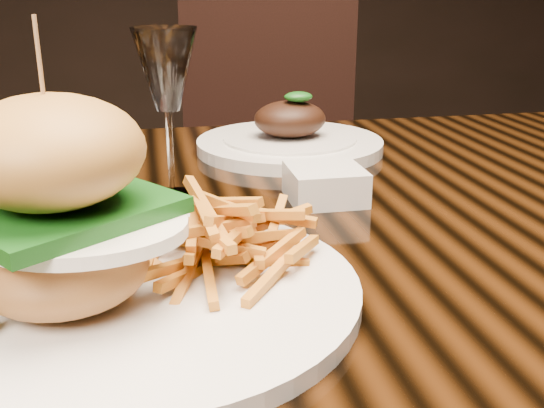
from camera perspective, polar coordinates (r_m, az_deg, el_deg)
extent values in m
cube|color=black|center=(0.74, 1.45, -1.73)|extent=(1.60, 0.90, 0.04)
cylinder|color=silver|center=(0.53, -11.02, -7.77)|extent=(0.34, 0.34, 0.01)
ellipsoid|color=olive|center=(0.50, -18.14, -5.55)|extent=(0.13, 0.13, 0.06)
ellipsoid|color=white|center=(0.47, -16.19, -2.39)|extent=(0.14, 0.11, 0.01)
ellipsoid|color=orange|center=(0.47, -12.75, -1.59)|extent=(0.03, 0.03, 0.01)
cube|color=#175A16|center=(0.48, -18.68, -0.77)|extent=(0.19, 0.19, 0.01)
ellipsoid|color=#A36D2C|center=(0.47, -19.27, 4.49)|extent=(0.13, 0.13, 0.08)
cylinder|color=#9F744A|center=(0.46, -19.82, 9.27)|extent=(0.00, 0.00, 0.10)
cube|color=silver|center=(0.75, 4.78, 1.81)|extent=(0.10, 0.10, 0.04)
cylinder|color=white|center=(0.77, -8.88, 0.59)|extent=(0.07, 0.07, 0.00)
cylinder|color=white|center=(0.75, -9.09, 4.44)|extent=(0.01, 0.01, 0.10)
cone|color=white|center=(0.73, -9.49, 11.81)|extent=(0.07, 0.07, 0.09)
cylinder|color=silver|center=(0.98, 1.59, 5.31)|extent=(0.28, 0.28, 0.02)
cylinder|color=silver|center=(0.98, 1.59, 5.42)|extent=(0.20, 0.20, 0.02)
ellipsoid|color=black|center=(0.97, 1.61, 7.63)|extent=(0.11, 0.09, 0.05)
ellipsoid|color=#175A16|center=(0.95, 2.37, 9.58)|extent=(0.04, 0.03, 0.02)
cube|color=black|center=(1.60, 0.24, -0.61)|extent=(0.51, 0.51, 0.06)
cube|color=black|center=(1.74, -0.32, 9.54)|extent=(0.46, 0.10, 0.50)
cylinder|color=black|center=(1.52, -6.46, -11.27)|extent=(0.04, 0.04, 0.45)
cylinder|color=black|center=(1.55, 7.96, -10.67)|extent=(0.04, 0.04, 0.45)
cylinder|color=black|center=(1.86, -6.13, -5.30)|extent=(0.04, 0.04, 0.45)
cylinder|color=black|center=(1.88, 5.55, -4.93)|extent=(0.04, 0.04, 0.45)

